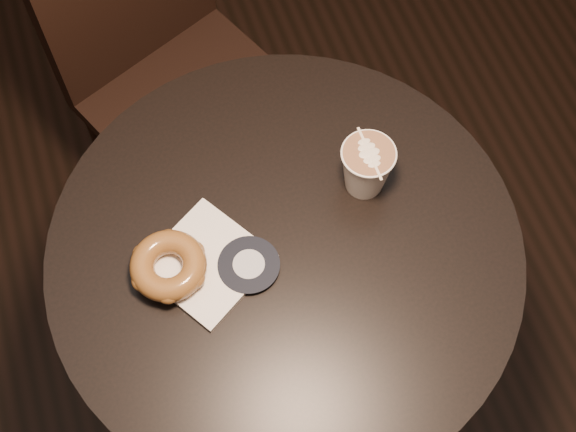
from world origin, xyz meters
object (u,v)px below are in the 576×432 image
at_px(cafe_table, 285,296).
at_px(pastry_bag, 207,263).
at_px(chair, 161,48).
at_px(doughnut, 168,266).
at_px(latte_cup, 366,169).

distance_m(cafe_table, pastry_bag, 0.23).
distance_m(chair, pastry_bag, 0.61).
bearing_deg(chair, pastry_bag, -118.91).
relative_size(chair, doughnut, 8.79).
bearing_deg(latte_cup, chair, 112.03).
relative_size(cafe_table, pastry_bag, 5.08).
bearing_deg(cafe_table, latte_cup, 22.83).
bearing_deg(cafe_table, chair, 96.21).
xyz_separation_m(chair, pastry_bag, (-0.05, -0.57, 0.22)).
bearing_deg(cafe_table, pastry_bag, 174.54).
distance_m(cafe_table, doughnut, 0.28).
height_order(cafe_table, pastry_bag, pastry_bag).
bearing_deg(latte_cup, doughnut, -171.46).
bearing_deg(pastry_bag, doughnut, 144.26).
distance_m(doughnut, latte_cup, 0.32).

